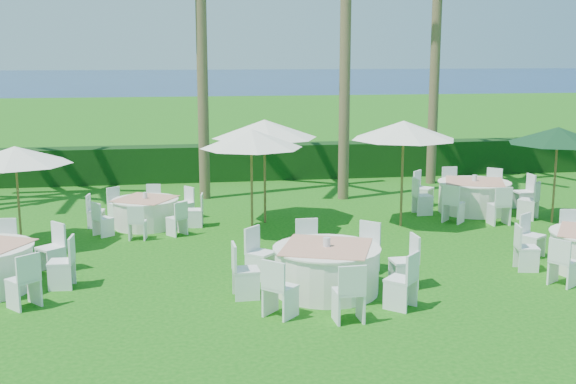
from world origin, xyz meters
name	(u,v)px	position (x,y,z in m)	size (l,w,h in m)	color
ground	(331,288)	(0.00, 0.00, 0.00)	(120.00, 120.00, 0.00)	#12550E
hedge	(255,162)	(0.00, 12.00, 0.60)	(34.00, 1.00, 1.20)	black
ocean	(187,80)	(0.00, 102.00, 0.00)	(260.00, 260.00, 0.00)	#061C43
banquet_table_b	(326,268)	(-0.14, -0.19, 0.46)	(3.44, 3.44, 1.03)	white
banquet_table_d	(146,212)	(-3.55, 5.47, 0.38)	(2.90, 2.90, 0.88)	white
banquet_table_f	(474,196)	(5.30, 5.76, 0.46)	(3.44, 3.44, 1.03)	white
umbrella_a	(15,155)	(-6.29, 4.04, 2.09)	(2.50, 2.50, 2.29)	brown
umbrella_b	(251,139)	(-1.01, 4.18, 2.34)	(2.44, 2.44, 2.57)	brown
umbrella_c	(265,129)	(-0.53, 5.46, 2.43)	(2.68, 2.68, 2.66)	brown
umbrella_d	(404,130)	(2.82, 4.53, 2.44)	(2.64, 2.64, 2.67)	brown
umbrella_green	(558,136)	(6.81, 4.26, 2.26)	(2.51, 2.51, 2.48)	brown
palm_b	(201,30)	(-1.90, 8.86, 4.97)	(4.30, 4.34, 9.02)	brown
palm_d	(436,34)	(5.72, 10.23, 4.91)	(4.40, 3.98, 8.91)	brown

